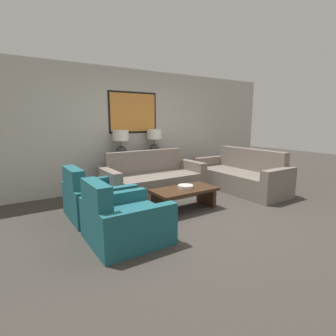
% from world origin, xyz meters
% --- Properties ---
extents(ground_plane, '(20.00, 20.00, 0.00)m').
position_xyz_m(ground_plane, '(0.00, 0.00, 0.00)').
color(ground_plane, '#3D3833').
extents(back_wall, '(8.14, 0.12, 2.65)m').
position_xyz_m(back_wall, '(0.00, 2.42, 1.33)').
color(back_wall, beige).
rests_on(back_wall, ground_plane).
extents(console_table, '(1.37, 0.39, 0.74)m').
position_xyz_m(console_table, '(0.00, 2.14, 0.37)').
color(console_table, black).
rests_on(console_table, ground_plane).
extents(table_lamp_left, '(0.34, 0.34, 0.59)m').
position_xyz_m(table_lamp_left, '(-0.42, 2.14, 1.10)').
color(table_lamp_left, '#333338').
rests_on(table_lamp_left, console_table).
extents(table_lamp_right, '(0.34, 0.34, 0.59)m').
position_xyz_m(table_lamp_right, '(0.42, 2.14, 1.10)').
color(table_lamp_right, '#333338').
rests_on(table_lamp_right, console_table).
extents(couch_by_back_wall, '(2.12, 0.90, 0.90)m').
position_xyz_m(couch_by_back_wall, '(0.00, 1.51, 0.30)').
color(couch_by_back_wall, slate).
rests_on(couch_by_back_wall, ground_plane).
extents(couch_by_side, '(0.90, 2.12, 0.90)m').
position_xyz_m(couch_by_side, '(1.82, 0.74, 0.30)').
color(couch_by_side, slate).
rests_on(couch_by_side, ground_plane).
extents(coffee_table, '(1.13, 0.58, 0.38)m').
position_xyz_m(coffee_table, '(-0.03, 0.37, 0.28)').
color(coffee_table, '#3D2616').
rests_on(coffee_table, ground_plane).
extents(decorative_bowl, '(0.27, 0.27, 0.05)m').
position_xyz_m(decorative_bowl, '(0.01, 0.39, 0.40)').
color(decorative_bowl, beige).
rests_on(decorative_bowl, coffee_table).
extents(armchair_near_back_wall, '(0.95, 0.93, 0.83)m').
position_xyz_m(armchair_near_back_wall, '(-1.40, 0.91, 0.27)').
color(armchair_near_back_wall, '#1E5B66').
rests_on(armchair_near_back_wall, ground_plane).
extents(armchair_near_camera, '(0.95, 0.93, 0.83)m').
position_xyz_m(armchair_near_camera, '(-1.40, -0.16, 0.27)').
color(armchair_near_camera, '#1E5B66').
rests_on(armchair_near_camera, ground_plane).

